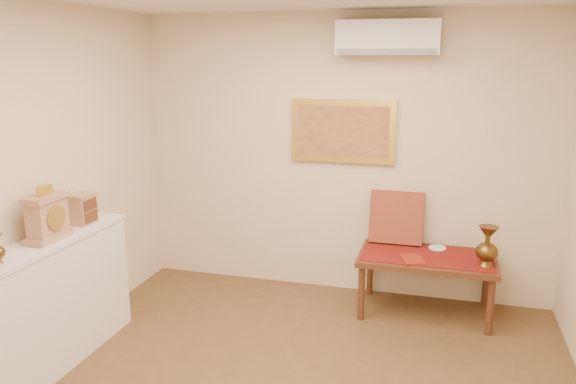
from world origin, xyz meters
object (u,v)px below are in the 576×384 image
(brass_urn_tall, at_px, (488,242))
(low_table, at_px, (427,263))
(display_ledge, at_px, (30,316))
(wooden_chest, at_px, (82,209))
(mantel_clock, at_px, (48,217))

(brass_urn_tall, height_order, low_table, brass_urn_tall)
(brass_urn_tall, xyz_separation_m, display_ledge, (-3.16, -1.75, -0.28))
(brass_urn_tall, distance_m, display_ledge, 3.63)
(display_ledge, distance_m, wooden_chest, 0.92)
(wooden_chest, bearing_deg, mantel_clock, -86.61)
(brass_urn_tall, height_order, display_ledge, display_ledge)
(mantel_clock, bearing_deg, low_table, 31.71)
(brass_urn_tall, distance_m, low_table, 0.58)
(display_ledge, distance_m, low_table, 3.27)
(wooden_chest, height_order, low_table, wooden_chest)
(wooden_chest, distance_m, low_table, 2.99)
(brass_urn_tall, xyz_separation_m, mantel_clock, (-3.13, -1.50, 0.39))
(wooden_chest, xyz_separation_m, low_table, (2.67, 1.19, -0.62))
(display_ledge, distance_m, mantel_clock, 0.71)
(mantel_clock, xyz_separation_m, wooden_chest, (-0.03, 0.44, -0.05))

